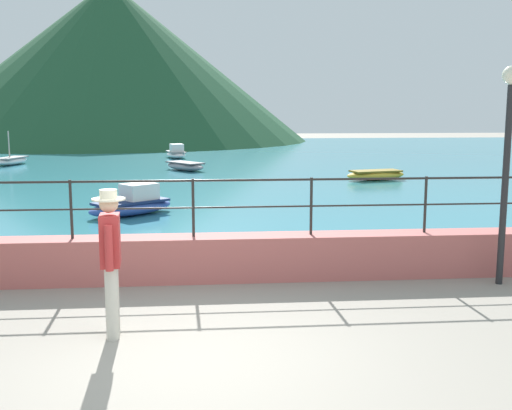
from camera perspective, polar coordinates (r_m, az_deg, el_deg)
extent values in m
plane|color=gray|center=(6.74, -6.02, -14.36)|extent=(120.00, 120.00, 0.00)
cube|color=#BC605B|center=(9.68, -5.76, -4.93)|extent=(20.00, 0.56, 0.70)
cylinder|color=#282623|center=(9.72, -16.75, -0.39)|extent=(0.04, 0.04, 0.90)
cylinder|color=#282623|center=(9.52, -5.84, -0.25)|extent=(0.04, 0.04, 0.90)
cylinder|color=#282623|center=(9.67, 5.13, -0.10)|extent=(0.04, 0.04, 0.90)
cylinder|color=#282623|center=(10.15, 15.41, 0.05)|extent=(0.04, 0.04, 0.90)
cylinder|color=#282623|center=(9.46, -5.88, 2.26)|extent=(18.40, 0.04, 0.04)
cylinder|color=#282623|center=(9.52, -5.84, -0.25)|extent=(18.40, 0.03, 0.03)
cube|color=teal|center=(32.14, -5.31, 4.19)|extent=(64.00, 44.32, 0.06)
cone|color=#1E4C2D|center=(52.76, -13.22, 12.73)|extent=(31.89, 31.89, 12.75)
cylinder|color=beige|center=(7.39, -13.20, -8.88)|extent=(0.15, 0.15, 0.86)
cylinder|color=beige|center=(7.56, -13.12, -8.47)|extent=(0.15, 0.15, 0.86)
cube|color=#B22D2D|center=(7.29, -13.36, -3.19)|extent=(0.25, 0.38, 0.60)
cylinder|color=#B22D2D|center=(7.07, -13.48, -3.91)|extent=(0.09, 0.09, 0.52)
cylinder|color=#B22D2D|center=(7.53, -13.24, -3.11)|extent=(0.09, 0.09, 0.52)
sphere|color=beige|center=(7.22, -13.49, 0.15)|extent=(0.22, 0.22, 0.22)
cylinder|color=beige|center=(7.21, -13.50, 0.54)|extent=(0.38, 0.38, 0.02)
cylinder|color=beige|center=(7.20, -13.52, 1.01)|extent=(0.20, 0.20, 0.10)
cylinder|color=#232326|center=(9.94, 22.06, 1.57)|extent=(0.10, 0.10, 3.00)
sphere|color=#EAEACC|center=(9.89, 22.62, 11.04)|extent=(0.28, 0.28, 0.28)
ellipsoid|color=white|center=(33.06, -7.43, 4.65)|extent=(1.40, 2.44, 0.36)
cube|color=gray|center=(33.05, -7.43, 4.91)|extent=(1.16, 1.97, 0.06)
cube|color=silver|center=(32.79, -7.36, 5.28)|extent=(0.80, 0.92, 0.40)
ellipsoid|color=gray|center=(26.32, -6.58, 3.59)|extent=(2.09, 2.39, 0.36)
cube|color=#4D4D51|center=(26.31, -6.59, 3.91)|extent=(1.71, 1.94, 0.06)
ellipsoid|color=white|center=(30.95, -21.73, 3.81)|extent=(1.42, 2.45, 0.36)
cube|color=gray|center=(30.94, -21.75, 4.08)|extent=(1.18, 1.97, 0.06)
cylinder|color=#B2A899|center=(30.81, -21.91, 5.25)|extent=(0.06, 0.06, 1.22)
ellipsoid|color=#2D4C9E|center=(15.49, -11.49, -0.24)|extent=(2.35, 2.16, 0.36)
cube|color=navy|center=(15.47, -11.51, 0.30)|extent=(1.90, 1.76, 0.06)
cube|color=silver|center=(15.57, -10.77, 1.24)|extent=(1.02, 1.00, 0.40)
ellipsoid|color=gold|center=(23.06, 11.02, 2.74)|extent=(2.45, 1.41, 0.36)
cube|color=brown|center=(23.05, 11.03, 3.11)|extent=(1.97, 1.17, 0.06)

